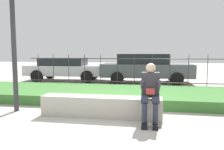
{
  "coord_description": "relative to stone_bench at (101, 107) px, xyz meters",
  "views": [
    {
      "loc": [
        1.01,
        -4.94,
        1.49
      ],
      "look_at": [
        -0.24,
        2.21,
        0.77
      ],
      "focal_mm": 35.0,
      "sensor_mm": 36.0,
      "label": 1
    }
  ],
  "objects": [
    {
      "name": "grass_berm",
      "position": [
        0.12,
        2.05,
        -0.07
      ],
      "size": [
        10.65,
        2.7,
        0.29
      ],
      "color": "#3D7533",
      "rests_on": "ground_plane"
    },
    {
      "name": "person_seated_reader",
      "position": [
        1.14,
        -0.26,
        0.49
      ],
      "size": [
        0.42,
        0.73,
        1.28
      ],
      "color": "black",
      "rests_on": "ground_plane"
    },
    {
      "name": "iron_fence",
      "position": [
        0.12,
        4.18,
        0.54
      ],
      "size": [
        8.65,
        0.03,
        1.44
      ],
      "color": "#332D28",
      "rests_on": "ground_plane"
    },
    {
      "name": "ground_plane",
      "position": [
        0.12,
        0.0,
        -0.22
      ],
      "size": [
        60.0,
        60.0,
        0.0
      ],
      "primitive_type": "plane",
      "color": "#A8A399"
    },
    {
      "name": "car_parked_center",
      "position": [
        0.89,
        6.33,
        0.55
      ],
      "size": [
        4.59,
        2.06,
        1.46
      ],
      "rotation": [
        0.0,
        0.0,
        0.04
      ],
      "color": "#4C5156",
      "rests_on": "ground_plane"
    },
    {
      "name": "street_lamp",
      "position": [
        -2.27,
        0.11,
        2.1
      ],
      "size": [
        0.28,
        0.28,
        3.74
      ],
      "color": "#2D2D30",
      "rests_on": "ground_plane"
    },
    {
      "name": "stone_bench",
      "position": [
        0.0,
        0.0,
        0.0
      ],
      "size": [
        2.84,
        0.45,
        0.48
      ],
      "color": "#B7B2A3",
      "rests_on": "ground_plane"
    },
    {
      "name": "car_parked_left",
      "position": [
        -3.41,
        6.37,
        0.47
      ],
      "size": [
        4.36,
        2.08,
        1.24
      ],
      "rotation": [
        0.0,
        0.0,
        0.06
      ],
      "color": "#B7B7BC",
      "rests_on": "ground_plane"
    }
  ]
}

